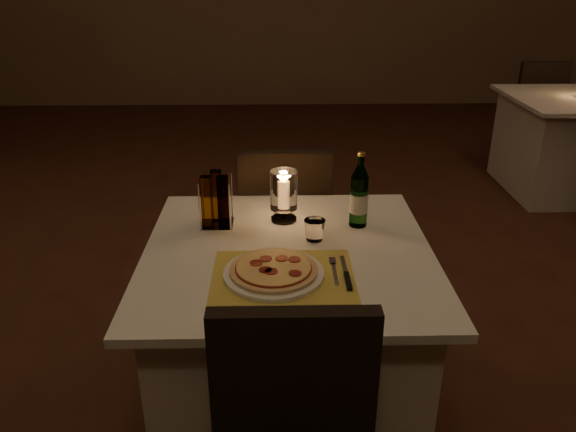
{
  "coord_description": "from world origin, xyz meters",
  "views": [
    {
      "loc": [
        0.01,
        -2.13,
        1.65
      ],
      "look_at": [
        0.05,
        -0.39,
        0.86
      ],
      "focal_mm": 35.0,
      "sensor_mm": 36.0,
      "label": 1
    }
  ],
  "objects_px": {
    "plate": "(274,273)",
    "water_bottle": "(359,197)",
    "main_table": "(288,337)",
    "hurricane_candle": "(284,192)",
    "pizza": "(274,269)",
    "tumbler": "(315,230)",
    "neighbor_table_right": "(570,144)",
    "chair_far": "(285,216)"
  },
  "relations": [
    {
      "from": "water_bottle",
      "to": "pizza",
      "type": "bearing_deg",
      "value": -130.22
    },
    {
      "from": "hurricane_candle",
      "to": "neighbor_table_right",
      "type": "xyz_separation_m",
      "value": [
        2.24,
        2.14,
        -0.48
      ]
    },
    {
      "from": "plate",
      "to": "tumbler",
      "type": "height_order",
      "value": "tumbler"
    },
    {
      "from": "main_table",
      "to": "plate",
      "type": "relative_size",
      "value": 3.12
    },
    {
      "from": "main_table",
      "to": "hurricane_candle",
      "type": "distance_m",
      "value": 0.54
    },
    {
      "from": "main_table",
      "to": "neighbor_table_right",
      "type": "height_order",
      "value": "same"
    },
    {
      "from": "chair_far",
      "to": "pizza",
      "type": "bearing_deg",
      "value": -93.19
    },
    {
      "from": "hurricane_candle",
      "to": "neighbor_table_right",
      "type": "bearing_deg",
      "value": 43.67
    },
    {
      "from": "chair_far",
      "to": "pizza",
      "type": "distance_m",
      "value": 0.92
    },
    {
      "from": "hurricane_candle",
      "to": "neighbor_table_right",
      "type": "relative_size",
      "value": 0.2
    },
    {
      "from": "chair_far",
      "to": "pizza",
      "type": "xyz_separation_m",
      "value": [
        -0.05,
        -0.89,
        0.22
      ]
    },
    {
      "from": "pizza",
      "to": "plate",
      "type": "bearing_deg",
      "value": -134.48
    },
    {
      "from": "chair_far",
      "to": "plate",
      "type": "relative_size",
      "value": 2.81
    },
    {
      "from": "hurricane_candle",
      "to": "main_table",
      "type": "bearing_deg",
      "value": -87.42
    },
    {
      "from": "pizza",
      "to": "neighbor_table_right",
      "type": "height_order",
      "value": "pizza"
    },
    {
      "from": "neighbor_table_right",
      "to": "main_table",
      "type": "bearing_deg",
      "value": -133.04
    },
    {
      "from": "tumbler",
      "to": "chair_far",
      "type": "bearing_deg",
      "value": 98.58
    },
    {
      "from": "plate",
      "to": "chair_far",
      "type": "bearing_deg",
      "value": 86.8
    },
    {
      "from": "plate",
      "to": "hurricane_candle",
      "type": "xyz_separation_m",
      "value": [
        0.04,
        0.43,
        0.11
      ]
    },
    {
      "from": "chair_far",
      "to": "tumbler",
      "type": "height_order",
      "value": "chair_far"
    },
    {
      "from": "chair_far",
      "to": "hurricane_candle",
      "type": "bearing_deg",
      "value": -91.38
    },
    {
      "from": "plate",
      "to": "water_bottle",
      "type": "bearing_deg",
      "value": 49.78
    },
    {
      "from": "main_table",
      "to": "neighbor_table_right",
      "type": "relative_size",
      "value": 1.0
    },
    {
      "from": "main_table",
      "to": "tumbler",
      "type": "distance_m",
      "value": 0.42
    },
    {
      "from": "chair_far",
      "to": "tumbler",
      "type": "distance_m",
      "value": 0.68
    },
    {
      "from": "main_table",
      "to": "plate",
      "type": "bearing_deg",
      "value": -105.52
    },
    {
      "from": "main_table",
      "to": "chair_far",
      "type": "relative_size",
      "value": 1.11
    },
    {
      "from": "tumbler",
      "to": "water_bottle",
      "type": "bearing_deg",
      "value": 34.74
    },
    {
      "from": "chair_far",
      "to": "water_bottle",
      "type": "height_order",
      "value": "water_bottle"
    },
    {
      "from": "water_bottle",
      "to": "neighbor_table_right",
      "type": "distance_m",
      "value": 2.98
    },
    {
      "from": "hurricane_candle",
      "to": "pizza",
      "type": "bearing_deg",
      "value": -95.15
    },
    {
      "from": "pizza",
      "to": "tumbler",
      "type": "bearing_deg",
      "value": 60.4
    },
    {
      "from": "water_bottle",
      "to": "neighbor_table_right",
      "type": "xyz_separation_m",
      "value": [
        1.96,
        2.19,
        -0.48
      ]
    },
    {
      "from": "neighbor_table_right",
      "to": "plate",
      "type": "bearing_deg",
      "value": -131.6
    },
    {
      "from": "pizza",
      "to": "neighbor_table_right",
      "type": "xyz_separation_m",
      "value": [
        2.28,
        2.57,
        -0.39
      ]
    },
    {
      "from": "plate",
      "to": "tumbler",
      "type": "relative_size",
      "value": 4.15
    },
    {
      "from": "pizza",
      "to": "water_bottle",
      "type": "bearing_deg",
      "value": 49.78
    },
    {
      "from": "chair_far",
      "to": "plate",
      "type": "height_order",
      "value": "chair_far"
    },
    {
      "from": "main_table",
      "to": "water_bottle",
      "type": "bearing_deg",
      "value": 36.21
    },
    {
      "from": "neighbor_table_right",
      "to": "pizza",
      "type": "bearing_deg",
      "value": -131.6
    },
    {
      "from": "main_table",
      "to": "chair_far",
      "type": "distance_m",
      "value": 0.74
    },
    {
      "from": "pizza",
      "to": "tumbler",
      "type": "distance_m",
      "value": 0.3
    }
  ]
}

